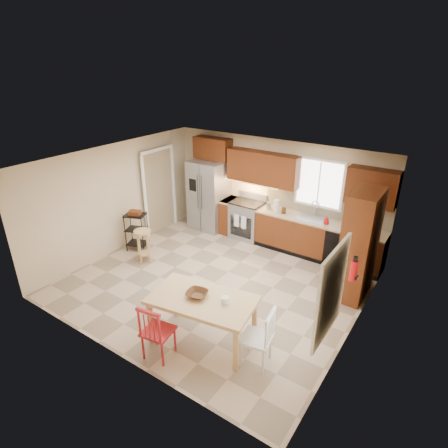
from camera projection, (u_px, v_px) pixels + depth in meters
name	position (u px, v px, depth m)	size (l,w,h in m)	color
floor	(215.00, 282.00, 7.66)	(5.50, 5.50, 0.00)	tan
ceiling	(213.00, 163.00, 6.62)	(5.50, 5.00, 0.02)	silver
wall_back	(274.00, 191.00, 9.02)	(5.50, 0.02, 2.50)	#CCB793
wall_front	(111.00, 289.00, 5.26)	(5.50, 0.02, 2.50)	#CCB793
wall_left	(116.00, 199.00, 8.55)	(0.02, 5.00, 2.50)	#CCB793
wall_right	(360.00, 269.00, 5.73)	(0.02, 5.00, 2.50)	#CCB793
refrigerator	(209.00, 195.00, 9.75)	(0.92, 0.75, 1.82)	gray
range_stove	(247.00, 220.00, 9.39)	(0.76, 0.63, 0.92)	gray
base_cabinet_narrow	(229.00, 216.00, 9.69)	(0.30, 0.60, 0.90)	#602911
base_cabinet_run	(317.00, 239.00, 8.47)	(2.92, 0.60, 0.90)	#602911
dishwasher	(337.00, 250.00, 7.96)	(0.60, 0.02, 0.78)	black
backsplash	(325.00, 205.00, 8.38)	(2.92, 0.03, 0.55)	beige
upper_over_fridge	(213.00, 148.00, 9.41)	(1.00, 0.35, 0.55)	#57250E
upper_left_block	(263.00, 168.00, 8.78)	(1.80, 0.35, 0.75)	#57250E
upper_right_block	(372.00, 187.00, 7.50)	(1.00, 0.35, 0.75)	#57250E
window_back	(319.00, 183.00, 8.28)	(1.12, 0.04, 1.12)	white
sink	(311.00, 220.00, 8.40)	(0.62, 0.46, 0.16)	gray
undercab_glow	(251.00, 182.00, 9.08)	(1.60, 0.30, 0.01)	#FFBF66
soap_bottle	(327.00, 220.00, 8.07)	(0.09, 0.09, 0.19)	#BA0C10
paper_towel	(277.00, 206.00, 8.72)	(0.12, 0.12, 0.28)	silver
canister_steel	(269.00, 206.00, 8.84)	(0.11, 0.11, 0.18)	gray
canister_wood	(284.00, 211.00, 8.62)	(0.10, 0.10, 0.14)	#442712
pantry	(359.00, 245.00, 6.88)	(0.50, 0.95, 2.10)	#602911
fire_extinguisher	(354.00, 271.00, 5.97)	(0.12, 0.12, 0.36)	#BA0C10
window_right	(331.00, 293.00, 4.82)	(0.04, 1.02, 1.32)	white
doorway	(159.00, 192.00, 9.57)	(0.04, 0.95, 2.10)	#8C7A59
dining_table	(203.00, 320.00, 5.95)	(1.63, 0.92, 0.80)	tan
chair_red	(158.00, 330.00, 5.61)	(0.45, 0.45, 0.96)	maroon
chair_white	(257.00, 337.00, 5.47)	(0.45, 0.45, 0.96)	silver
table_bowl	(197.00, 296.00, 5.84)	(0.33, 0.33, 0.08)	#442712
table_jar	(225.00, 301.00, 5.67)	(0.13, 0.13, 0.15)	silver
bar_stool	(144.00, 246.00, 8.27)	(0.37, 0.37, 0.77)	tan
utility_cart	(137.00, 231.00, 8.78)	(0.47, 0.36, 0.93)	black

